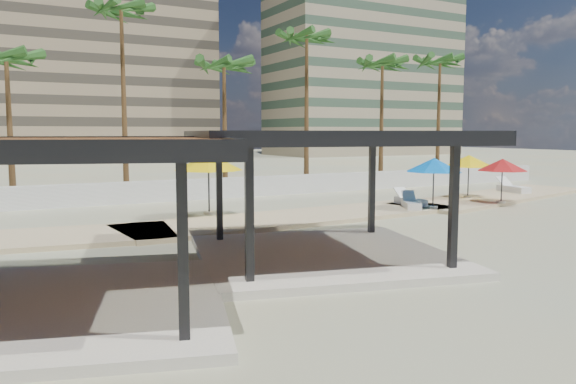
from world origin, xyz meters
name	(u,v)px	position (x,y,z in m)	size (l,w,h in m)	color
ground	(356,254)	(0.00, 0.00, 0.00)	(200.00, 200.00, 0.00)	tan
promenade	(294,216)	(2.00, 7.67, 0.06)	(44.45, 7.97, 0.24)	#C6B284
boundary_wall	(192,190)	(0.00, 16.00, 0.60)	(56.00, 0.30, 1.20)	silver
building_mid	(85,64)	(4.00, 78.00, 14.27)	(38.00, 16.00, 30.40)	#847259
building_east	(364,54)	(48.00, 66.00, 17.27)	(32.00, 15.00, 36.40)	gray
pavilion_central	(323,183)	(-1.31, -0.08, 2.31)	(9.22, 9.22, 3.86)	beige
pavilion_west	(52,209)	(-9.01, -1.73, 2.22)	(9.15, 9.15, 3.72)	beige
umbrella_b	(208,162)	(-1.50, 9.20, 2.50)	(4.01, 4.01, 2.70)	beige
umbrella_c	(503,165)	(13.21, 5.80, 2.15)	(3.29, 3.29, 2.30)	beige
umbrella_d	(434,165)	(8.66, 5.92, 2.27)	(3.44, 3.44, 2.43)	beige
umbrella_e	(469,161)	(13.56, 8.42, 2.23)	(2.81, 2.81, 2.39)	beige
lounger_b	(411,204)	(7.89, 6.60, 0.36)	(1.57, 2.07, 0.76)	white
lounger_c	(410,201)	(8.61, 7.52, 0.37)	(0.93, 2.19, 0.80)	white
lounger_d	(513,188)	(18.23, 9.25, 0.39)	(1.10, 2.42, 0.88)	white
palm_c	(6,63)	(-9.00, 18.10, 7.31)	(3.00, 3.00, 8.42)	brown
palm_d	(121,19)	(-3.00, 18.90, 10.23)	(3.00, 3.00, 11.55)	brown
palm_e	(224,70)	(3.00, 18.40, 7.62)	(3.00, 3.00, 8.75)	brown
palm_f	(307,44)	(9.00, 18.60, 9.67)	(3.00, 3.00, 10.94)	brown
palm_g	(382,69)	(15.00, 18.20, 8.31)	(3.00, 3.00, 9.49)	brown
palm_h	(440,67)	(21.00, 18.80, 8.86)	(3.00, 3.00, 10.07)	brown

